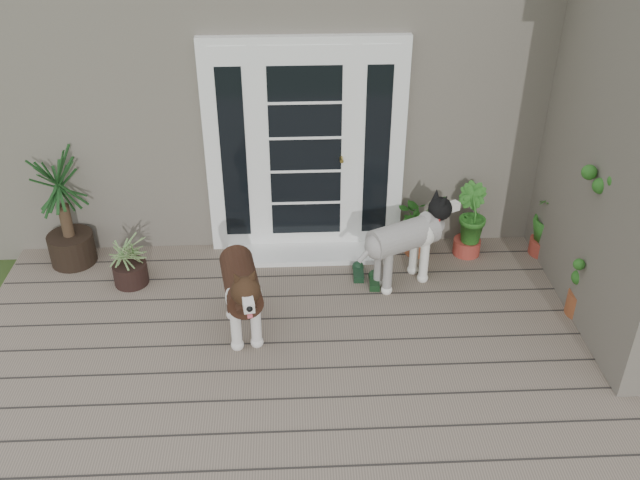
{
  "coord_description": "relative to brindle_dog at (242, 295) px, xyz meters",
  "views": [
    {
      "loc": [
        -0.34,
        -3.45,
        3.91
      ],
      "look_at": [
        -0.1,
        1.75,
        0.7
      ],
      "focal_mm": 38.83,
      "sensor_mm": 36.0,
      "label": 1
    }
  ],
  "objects": [
    {
      "name": "clog_right",
      "position": [
        1.06,
        0.78,
        -0.34
      ],
      "size": [
        0.15,
        0.29,
        0.09
      ],
      "primitive_type": null,
      "rotation": [
        0.0,
        0.0,
        -0.05
      ],
      "color": "black",
      "rests_on": "deck"
    },
    {
      "name": "yucca",
      "position": [
        -1.73,
        1.17,
        0.22
      ],
      "size": [
        0.92,
        0.92,
        1.21
      ],
      "primitive_type": null,
      "rotation": [
        0.0,
        0.0,
        -0.11
      ],
      "color": "#113417",
      "rests_on": "deck"
    },
    {
      "name": "deck",
      "position": [
        0.78,
        -0.83,
        -0.44
      ],
      "size": [
        6.2,
        4.6,
        0.12
      ],
      "primitive_type": "cube",
      "color": "#6B5B4C",
      "rests_on": "ground"
    },
    {
      "name": "herb_c",
      "position": [
        2.97,
        1.11,
        -0.09
      ],
      "size": [
        0.54,
        0.54,
        0.59
      ],
      "primitive_type": "imported",
      "rotation": [
        0.0,
        0.0,
        3.94
      ],
      "color": "#295D1A",
      "rests_on": "deck"
    },
    {
      "name": "house_main",
      "position": [
        0.78,
        3.42,
        1.05
      ],
      "size": [
        7.4,
        4.0,
        3.1
      ],
      "primitive_type": "cube",
      "color": "#665E54",
      "rests_on": "ground"
    },
    {
      "name": "door_step",
      "position": [
        0.58,
        1.17,
        -0.36
      ],
      "size": [
        1.6,
        0.4,
        0.05
      ],
      "primitive_type": "cube",
      "color": "white",
      "rests_on": "deck"
    },
    {
      "name": "sapling",
      "position": [
        2.99,
        0.11,
        0.38
      ],
      "size": [
        0.49,
        0.49,
        1.53
      ],
      "primitive_type": null,
      "rotation": [
        0.0,
        0.0,
        -0.1
      ],
      "color": "#225F1B",
      "rests_on": "deck"
    },
    {
      "name": "door_unit",
      "position": [
        0.58,
        1.37,
        0.69
      ],
      "size": [
        1.9,
        0.14,
        2.15
      ],
      "primitive_type": "cube",
      "color": "white",
      "rests_on": "deck"
    },
    {
      "name": "brindle_dog",
      "position": [
        0.0,
        0.0,
        0.0
      ],
      "size": [
        0.55,
        0.97,
        0.77
      ],
      "primitive_type": null,
      "rotation": [
        0.0,
        0.0,
        3.31
      ],
      "color": "#3F2317",
      "rests_on": "deck"
    },
    {
      "name": "herb_a",
      "position": [
        1.69,
        1.17,
        -0.09
      ],
      "size": [
        0.64,
        0.64,
        0.59
      ],
      "primitive_type": "imported",
      "rotation": [
        0.0,
        0.0,
        0.6
      ],
      "color": "#1F4F16",
      "rests_on": "deck"
    },
    {
      "name": "white_dog",
      "position": [
        1.45,
        0.67,
        -0.01
      ],
      "size": [
        0.97,
        0.74,
        0.74
      ],
      "primitive_type": null,
      "rotation": [
        0.0,
        0.0,
        -1.11
      ],
      "color": "silver",
      "rests_on": "deck"
    },
    {
      "name": "herb_b",
      "position": [
        2.18,
        1.14,
        -0.11
      ],
      "size": [
        0.49,
        0.49,
        0.55
      ],
      "primitive_type": "imported",
      "rotation": [
        0.0,
        0.0,
        2.07
      ],
      "color": "#2A631C",
      "rests_on": "deck"
    },
    {
      "name": "spider_plant",
      "position": [
        -1.1,
        0.77,
        -0.1
      ],
      "size": [
        0.7,
        0.7,
        0.57
      ],
      "primitive_type": null,
      "rotation": [
        0.0,
        0.0,
        -0.4
      ],
      "color": "#92B670",
      "rests_on": "deck"
    },
    {
      "name": "clog_left",
      "position": [
        1.2,
        0.64,
        -0.34
      ],
      "size": [
        0.15,
        0.29,
        0.08
      ],
      "primitive_type": null,
      "rotation": [
        0.0,
        0.0,
        -0.08
      ],
      "color": "black",
      "rests_on": "deck"
    }
  ]
}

